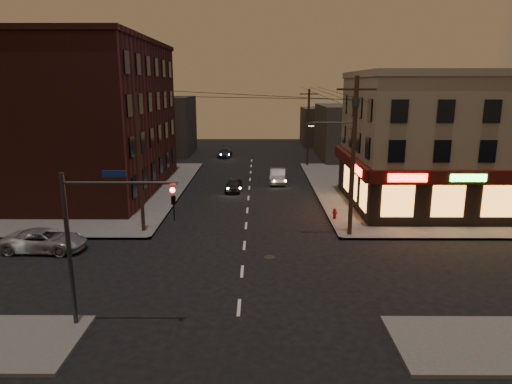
{
  "coord_description": "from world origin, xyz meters",
  "views": [
    {
      "loc": [
        0.84,
        -22.48,
        9.64
      ],
      "look_at": [
        0.71,
        4.77,
        3.2
      ],
      "focal_mm": 32.0,
      "sensor_mm": 36.0,
      "label": 1
    }
  ],
  "objects_px": {
    "sedan_mid": "(278,176)",
    "sedan_far": "(225,153)",
    "fire_hydrant": "(335,213)",
    "suv_cross": "(45,240)",
    "sedan_near": "(234,185)"
  },
  "relations": [
    {
      "from": "sedan_near",
      "to": "suv_cross",
      "type": "bearing_deg",
      "value": -119.46
    },
    {
      "from": "suv_cross",
      "to": "sedan_far",
      "type": "height_order",
      "value": "suv_cross"
    },
    {
      "from": "fire_hydrant",
      "to": "suv_cross",
      "type": "bearing_deg",
      "value": -160.99
    },
    {
      "from": "suv_cross",
      "to": "fire_hydrant",
      "type": "bearing_deg",
      "value": -67.52
    },
    {
      "from": "sedan_far",
      "to": "fire_hydrant",
      "type": "xyz_separation_m",
      "value": [
        10.07,
        -29.71,
        -0.0
      ]
    },
    {
      "from": "sedan_mid",
      "to": "sedan_far",
      "type": "height_order",
      "value": "sedan_mid"
    },
    {
      "from": "sedan_near",
      "to": "sedan_mid",
      "type": "height_order",
      "value": "sedan_mid"
    },
    {
      "from": "sedan_mid",
      "to": "sedan_far",
      "type": "relative_size",
      "value": 1.06
    },
    {
      "from": "fire_hydrant",
      "to": "sedan_far",
      "type": "bearing_deg",
      "value": 108.72
    },
    {
      "from": "sedan_near",
      "to": "fire_hydrant",
      "type": "height_order",
      "value": "sedan_near"
    },
    {
      "from": "sedan_near",
      "to": "sedan_far",
      "type": "xyz_separation_m",
      "value": [
        -2.25,
        20.37,
        0.0
      ]
    },
    {
      "from": "sedan_near",
      "to": "sedan_mid",
      "type": "xyz_separation_m",
      "value": [
        4.22,
        3.66,
        0.12
      ]
    },
    {
      "from": "suv_cross",
      "to": "sedan_near",
      "type": "height_order",
      "value": "suv_cross"
    },
    {
      "from": "sedan_far",
      "to": "sedan_mid",
      "type": "bearing_deg",
      "value": -64.7
    },
    {
      "from": "suv_cross",
      "to": "sedan_far",
      "type": "distance_m",
      "value": 36.87
    }
  ]
}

